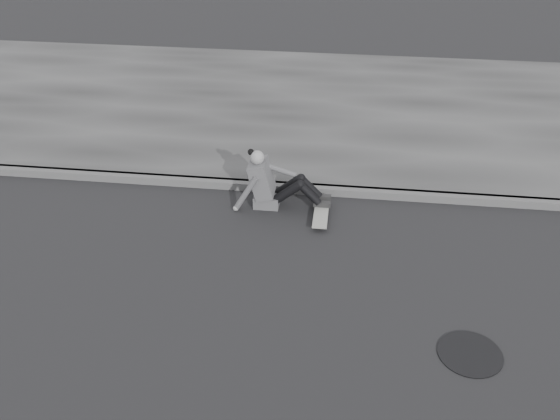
# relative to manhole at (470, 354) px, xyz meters

# --- Properties ---
(ground) EXTENTS (80.00, 80.00, 0.00)m
(ground) POSITION_rel_manhole_xyz_m (-0.72, 0.50, -0.01)
(ground) COLOR black
(ground) RESTS_ON ground
(curb) EXTENTS (24.00, 0.16, 0.12)m
(curb) POSITION_rel_manhole_xyz_m (-0.72, 3.08, 0.05)
(curb) COLOR #4C4C4C
(curb) RESTS_ON ground
(sidewalk) EXTENTS (24.00, 6.00, 0.12)m
(sidewalk) POSITION_rel_manhole_xyz_m (-0.72, 6.10, 0.05)
(sidewalk) COLOR #343434
(sidewalk) RESTS_ON ground
(manhole) EXTENTS (0.68, 0.68, 0.01)m
(manhole) POSITION_rel_manhole_xyz_m (0.00, 0.00, 0.00)
(manhole) COLOR black
(manhole) RESTS_ON ground
(skateboard) EXTENTS (0.20, 0.78, 0.09)m
(skateboard) POSITION_rel_manhole_xyz_m (-1.73, 2.42, 0.07)
(skateboard) COLOR #A5A5A0
(skateboard) RESTS_ON ground
(seated_woman) EXTENTS (1.38, 0.46, 0.88)m
(seated_woman) POSITION_rel_manhole_xyz_m (-2.47, 2.67, 0.35)
(seated_woman) COLOR #4B4B4D
(seated_woman) RESTS_ON ground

